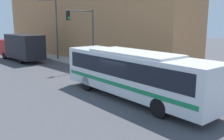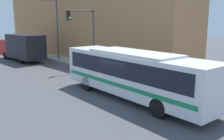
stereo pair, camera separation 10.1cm
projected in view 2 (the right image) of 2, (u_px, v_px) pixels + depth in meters
ground_plane at (123, 98)px, 16.19m from camera, size 120.00×120.00×0.00m
sidewalk at (49, 56)px, 34.35m from camera, size 2.52×70.00×0.16m
building_facade at (84, 17)px, 34.38m from camera, size 6.00×33.01×10.90m
city_bus at (133, 72)px, 15.60m from camera, size 3.41×11.47×3.04m
delivery_truck at (22, 47)px, 30.75m from camera, size 2.50×8.29×3.27m
fire_hydrant at (144, 73)px, 21.32m from camera, size 0.27×0.36×0.71m
traffic_light_pole at (85, 29)px, 24.98m from camera, size 3.28×0.35×5.83m
parking_meter at (101, 59)px, 25.19m from camera, size 0.14×0.14×1.38m
street_lamp at (55, 24)px, 30.61m from camera, size 2.82×0.28×7.23m
pedestrian_near_corner at (141, 65)px, 22.36m from camera, size 0.34×0.34×1.58m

